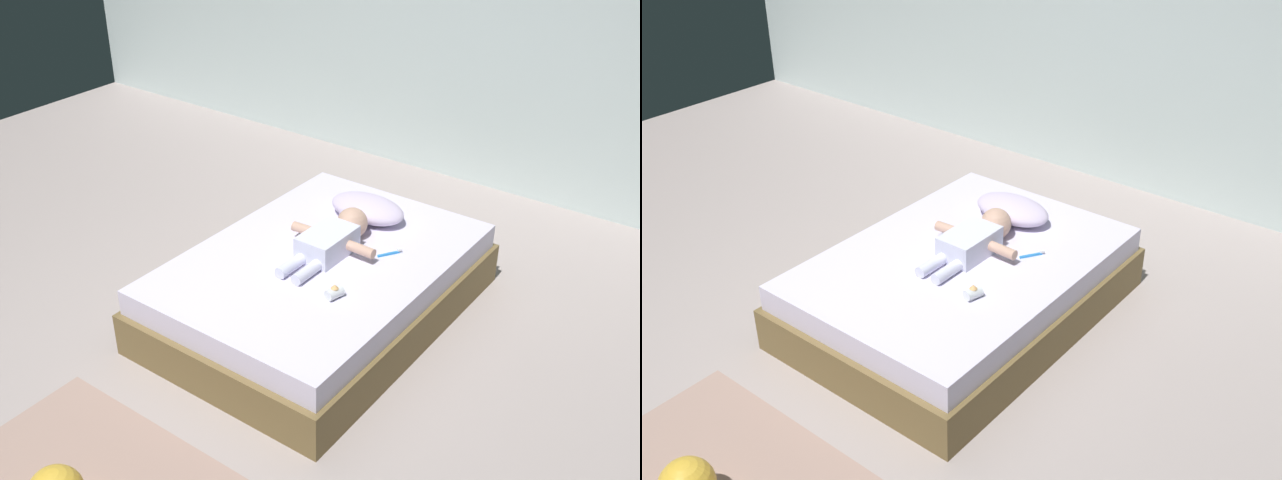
{
  "view_description": "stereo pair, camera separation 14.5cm",
  "coord_description": "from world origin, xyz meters",
  "views": [
    {
      "loc": [
        2.29,
        -2.02,
        2.53
      ],
      "look_at": [
        0.19,
        0.85,
        0.49
      ],
      "focal_mm": 42.67,
      "sensor_mm": 36.0,
      "label": 1
    },
    {
      "loc": [
        2.4,
        -1.93,
        2.53
      ],
      "look_at": [
        0.19,
        0.85,
        0.49
      ],
      "focal_mm": 42.67,
      "sensor_mm": 36.0,
      "label": 2
    }
  ],
  "objects": [
    {
      "name": "bed",
      "position": [
        0.19,
        0.85,
        0.19
      ],
      "size": [
        1.31,
        1.85,
        0.39
      ],
      "color": "brown",
      "rests_on": "ground_plane"
    },
    {
      "name": "wall_behind_bed",
      "position": [
        0.0,
        3.0,
        1.27
      ],
      "size": [
        8.0,
        0.12,
        2.55
      ],
      "primitive_type": "cube",
      "color": "silver",
      "rests_on": "ground_plane"
    },
    {
      "name": "toothbrush",
      "position": [
        0.5,
        1.09,
        0.4
      ],
      "size": [
        0.09,
        0.13,
        0.02
      ],
      "color": "#2888E3",
      "rests_on": "bed"
    },
    {
      "name": "baby_bottle",
      "position": [
        0.49,
        0.56,
        0.42
      ],
      "size": [
        0.08,
        0.1,
        0.08
      ],
      "color": "white",
      "rests_on": "bed"
    },
    {
      "name": "ground_plane",
      "position": [
        0.0,
        0.0,
        0.0
      ],
      "size": [
        8.0,
        8.0,
        0.0
      ],
      "primitive_type": "plane",
      "color": "#AB9C99"
    },
    {
      "name": "pillow",
      "position": [
        0.17,
        1.36,
        0.46
      ],
      "size": [
        0.47,
        0.28,
        0.14
      ],
      "color": "silver",
      "rests_on": "bed"
    },
    {
      "name": "baby",
      "position": [
        0.21,
        0.94,
        0.46
      ],
      "size": [
        0.54,
        0.68,
        0.18
      ],
      "color": "white",
      "rests_on": "bed"
    }
  ]
}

